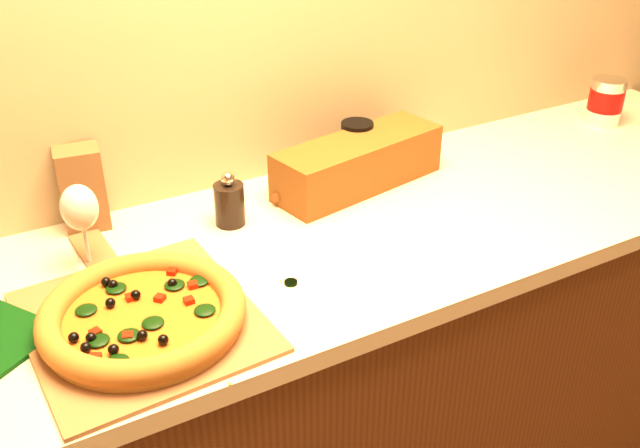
{
  "coord_description": "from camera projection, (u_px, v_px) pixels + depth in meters",
  "views": [
    {
      "loc": [
        -0.6,
        0.27,
        1.69
      ],
      "look_at": [
        0.02,
        1.38,
        0.96
      ],
      "focal_mm": 40.0,
      "sensor_mm": 36.0,
      "label": 1
    }
  ],
  "objects": [
    {
      "name": "cabinet",
      "position": [
        303.0,
        404.0,
        1.75
      ],
      "size": [
        2.8,
        0.65,
        0.86
      ],
      "primitive_type": "cube",
      "color": "#4A2310",
      "rests_on": "ground"
    },
    {
      "name": "countertop",
      "position": [
        300.0,
        249.0,
        1.53
      ],
      "size": [
        2.84,
        0.68,
        0.04
      ],
      "primitive_type": "cube",
      "color": "beige",
      "rests_on": "cabinet"
    },
    {
      "name": "pizza_peel",
      "position": [
        138.0,
        316.0,
        1.28
      ],
      "size": [
        0.4,
        0.59,
        0.01
      ],
      "rotation": [
        0.0,
        0.0,
        0.05
      ],
      "color": "brown",
      "rests_on": "countertop"
    },
    {
      "name": "pizza",
      "position": [
        143.0,
        315.0,
        1.24
      ],
      "size": [
        0.36,
        0.36,
        0.05
      ],
      "color": "#BA7A2E",
      "rests_on": "pizza_peel"
    },
    {
      "name": "bottle_cap",
      "position": [
        291.0,
        283.0,
        1.38
      ],
      "size": [
        0.03,
        0.03,
        0.01
      ],
      "primitive_type": "cylinder",
      "rotation": [
        0.0,
        0.0,
        0.33
      ],
      "color": "black",
      "rests_on": "countertop"
    },
    {
      "name": "pepper_grinder",
      "position": [
        229.0,
        203.0,
        1.56
      ],
      "size": [
        0.07,
        0.07,
        0.13
      ],
      "color": "black",
      "rests_on": "countertop"
    },
    {
      "name": "rolling_pin",
      "position": [
        313.0,
        169.0,
        1.77
      ],
      "size": [
        0.32,
        0.21,
        0.05
      ],
      "rotation": [
        0.0,
        0.0,
        0.57
      ],
      "color": "#5A2B0F",
      "rests_on": "countertop"
    },
    {
      "name": "coffee_canister",
      "position": [
        606.0,
        101.0,
        2.07
      ],
      "size": [
        0.1,
        0.1,
        0.13
      ],
      "color": "silver",
      "rests_on": "countertop"
    },
    {
      "name": "bread_bag",
      "position": [
        358.0,
        163.0,
        1.72
      ],
      "size": [
        0.46,
        0.22,
        0.12
      ],
      "primitive_type": "cube",
      "rotation": [
        0.0,
        0.0,
        0.19
      ],
      "color": "brown",
      "rests_on": "countertop"
    },
    {
      "name": "wine_glass",
      "position": [
        80.0,
        210.0,
        1.38
      ],
      "size": [
        0.07,
        0.07,
        0.18
      ],
      "color": "silver",
      "rests_on": "countertop"
    },
    {
      "name": "paper_bag",
      "position": [
        82.0,
        189.0,
        1.53
      ],
      "size": [
        0.1,
        0.09,
        0.19
      ],
      "primitive_type": "cube",
      "rotation": [
        0.0,
        0.0,
        -0.13
      ],
      "color": "brown",
      "rests_on": "countertop"
    },
    {
      "name": "dark_jar",
      "position": [
        357.0,
        147.0,
        1.79
      ],
      "size": [
        0.08,
        0.08,
        0.13
      ],
      "color": "black",
      "rests_on": "countertop"
    }
  ]
}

